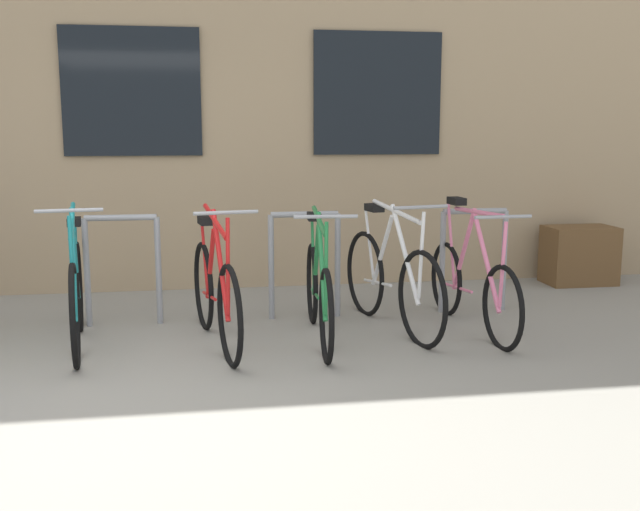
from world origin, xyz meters
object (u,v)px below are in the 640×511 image
object	(u,v)px
bicycle_teal	(76,294)
planter_box	(579,255)
bicycle_green	(319,291)
bicycle_white	(391,280)
bicycle_red	(215,293)
bicycle_pink	(472,284)

from	to	relation	value
bicycle_teal	planter_box	world-z (taller)	bicycle_teal
bicycle_green	planter_box	distance (m)	3.41
bicycle_teal	bicycle_green	bearing A→B (deg)	-3.41
bicycle_green	planter_box	world-z (taller)	bicycle_green
bicycle_teal	bicycle_white	distance (m)	2.43
planter_box	bicycle_green	bearing A→B (deg)	-151.74
bicycle_teal	bicycle_red	size ratio (longest dim) A/B	0.99
bicycle_red	bicycle_pink	size ratio (longest dim) A/B	0.99
bicycle_white	bicycle_red	bearing A→B (deg)	-170.69
bicycle_white	bicycle_pink	bearing A→B (deg)	-11.24
bicycle_white	bicycle_pink	size ratio (longest dim) A/B	1.01
bicycle_white	bicycle_green	xyz separation A→B (m)	(-0.63, -0.21, -0.02)
bicycle_white	bicycle_red	distance (m)	1.43
bicycle_white	bicycle_red	xyz separation A→B (m)	(-1.41, -0.23, -0.01)
bicycle_teal	bicycle_green	distance (m)	1.80
bicycle_teal	bicycle_red	xyz separation A→B (m)	(1.02, -0.12, -0.00)
bicycle_red	bicycle_teal	bearing A→B (deg)	173.10
bicycle_teal	bicycle_pink	bearing A→B (deg)	-0.35
bicycle_red	bicycle_white	bearing A→B (deg)	9.31
bicycle_green	bicycle_pink	distance (m)	1.26
bicycle_teal	bicycle_green	xyz separation A→B (m)	(1.80, -0.11, -0.02)
bicycle_green	bicycle_pink	size ratio (longest dim) A/B	1.02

